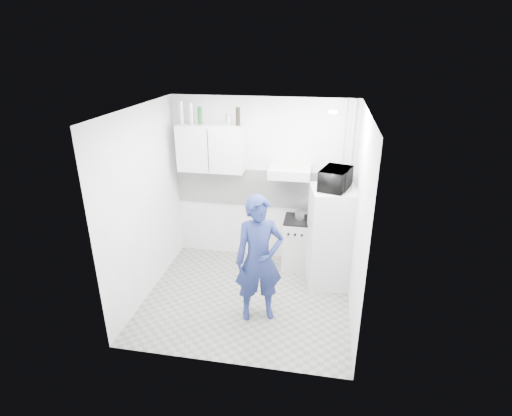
# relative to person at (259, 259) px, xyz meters

# --- Properties ---
(floor) EXTENTS (2.80, 2.80, 0.00)m
(floor) POSITION_rel_person_xyz_m (-0.23, 0.34, -0.83)
(floor) COLOR gray
(floor) RESTS_ON ground
(ceiling) EXTENTS (2.80, 2.80, 0.00)m
(ceiling) POSITION_rel_person_xyz_m (-0.23, 0.34, 1.77)
(ceiling) COLOR white
(ceiling) RESTS_ON wall_back
(wall_back) EXTENTS (2.80, 0.00, 2.80)m
(wall_back) POSITION_rel_person_xyz_m (-0.23, 1.59, 0.47)
(wall_back) COLOR white
(wall_back) RESTS_ON floor
(wall_left) EXTENTS (0.00, 2.60, 2.60)m
(wall_left) POSITION_rel_person_xyz_m (-1.63, 0.34, 0.47)
(wall_left) COLOR white
(wall_left) RESTS_ON floor
(wall_right) EXTENTS (0.00, 2.60, 2.60)m
(wall_right) POSITION_rel_person_xyz_m (1.17, 0.34, 0.47)
(wall_right) COLOR white
(wall_right) RESTS_ON floor
(person) EXTENTS (0.71, 0.58, 1.67)m
(person) POSITION_rel_person_xyz_m (0.00, 0.00, 0.00)
(person) COLOR navy
(person) RESTS_ON floor
(stove) EXTENTS (0.50, 0.50, 0.79)m
(stove) POSITION_rel_person_xyz_m (0.41, 1.34, -0.44)
(stove) COLOR beige
(stove) RESTS_ON floor
(fridge) EXTENTS (0.71, 0.71, 1.48)m
(fridge) POSITION_rel_person_xyz_m (0.87, 0.96, -0.09)
(fridge) COLOR silver
(fridge) RESTS_ON floor
(stove_top) EXTENTS (0.48, 0.48, 0.03)m
(stove_top) POSITION_rel_person_xyz_m (0.41, 1.34, -0.02)
(stove_top) COLOR black
(stove_top) RESTS_ON stove
(saucepan) EXTENTS (0.19, 0.19, 0.11)m
(saucepan) POSITION_rel_person_xyz_m (0.41, 1.36, 0.04)
(saucepan) COLOR silver
(saucepan) RESTS_ON stove_top
(microwave) EXTENTS (0.59, 0.48, 0.28)m
(microwave) POSITION_rel_person_xyz_m (0.87, 0.96, 0.79)
(microwave) COLOR black
(microwave) RESTS_ON fridge
(bottle_a) EXTENTS (0.08, 0.08, 0.33)m
(bottle_a) POSITION_rel_person_xyz_m (-1.41, 1.42, 1.53)
(bottle_a) COLOR silver
(bottle_a) RESTS_ON upper_cabinet
(bottle_b) EXTENTS (0.08, 0.08, 0.30)m
(bottle_b) POSITION_rel_person_xyz_m (-1.26, 1.42, 1.52)
(bottle_b) COLOR silver
(bottle_b) RESTS_ON upper_cabinet
(bottle_c) EXTENTS (0.06, 0.06, 0.25)m
(bottle_c) POSITION_rel_person_xyz_m (-1.13, 1.42, 1.49)
(bottle_c) COLOR #144C1E
(bottle_c) RESTS_ON upper_cabinet
(canister_b) EXTENTS (0.08, 0.08, 0.15)m
(canister_b) POSITION_rel_person_xyz_m (-0.70, 1.42, 1.44)
(canister_b) COLOR silver
(canister_b) RESTS_ON upper_cabinet
(bottle_e) EXTENTS (0.06, 0.06, 0.26)m
(bottle_e) POSITION_rel_person_xyz_m (-0.56, 1.42, 1.50)
(bottle_e) COLOR black
(bottle_e) RESTS_ON upper_cabinet
(upper_cabinet) EXTENTS (1.00, 0.35, 0.70)m
(upper_cabinet) POSITION_rel_person_xyz_m (-0.98, 1.42, 1.02)
(upper_cabinet) COLOR silver
(upper_cabinet) RESTS_ON wall_back
(range_hood) EXTENTS (0.60, 0.50, 0.14)m
(range_hood) POSITION_rel_person_xyz_m (0.22, 1.34, 0.74)
(range_hood) COLOR beige
(range_hood) RESTS_ON wall_back
(backsplash) EXTENTS (2.74, 0.03, 0.60)m
(backsplash) POSITION_rel_person_xyz_m (-0.23, 1.58, 0.37)
(backsplash) COLOR white
(backsplash) RESTS_ON wall_back
(pipe_a) EXTENTS (0.05, 0.05, 2.60)m
(pipe_a) POSITION_rel_person_xyz_m (1.07, 1.51, 0.47)
(pipe_a) COLOR beige
(pipe_a) RESTS_ON floor
(pipe_b) EXTENTS (0.04, 0.04, 2.60)m
(pipe_b) POSITION_rel_person_xyz_m (0.95, 1.51, 0.47)
(pipe_b) COLOR beige
(pipe_b) RESTS_ON floor
(ceiling_spot_fixture) EXTENTS (0.10, 0.10, 0.02)m
(ceiling_spot_fixture) POSITION_rel_person_xyz_m (0.77, 0.54, 1.74)
(ceiling_spot_fixture) COLOR white
(ceiling_spot_fixture) RESTS_ON ceiling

